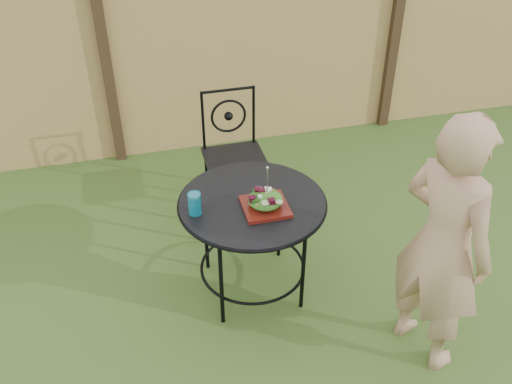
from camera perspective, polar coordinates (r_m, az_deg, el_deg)
ground at (r=3.93m, az=8.27°, el=-10.29°), size 60.00×60.00×0.00m
fence at (r=5.17m, az=0.07°, el=14.61°), size 8.00×0.12×1.90m
patio_table at (r=3.57m, az=-0.37°, el=-2.68°), size 0.92×0.92×0.72m
patio_chair at (r=4.41m, az=-2.26°, el=4.20°), size 0.46×0.46×0.95m
diner at (r=3.21m, az=18.19°, el=-5.13°), size 0.56×0.68×1.59m
salad_plate at (r=3.42m, az=0.93°, el=-1.47°), size 0.27×0.27×0.02m
salad at (r=3.39m, az=0.93°, el=-0.77°), size 0.21×0.21×0.08m
fork at (r=3.32m, az=1.12°, el=1.06°), size 0.01×0.01×0.18m
drinking_glass at (r=3.37m, az=-6.15°, el=-1.16°), size 0.08×0.08×0.14m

